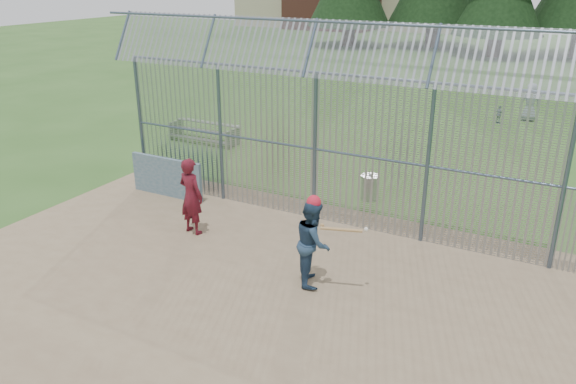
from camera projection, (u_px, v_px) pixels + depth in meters
The scene contains 11 objects.
ground at pixel (246, 274), 12.65m from camera, with size 120.00×120.00×0.00m, color #2D511E.
dirt_infield at pixel (234, 284), 12.23m from camera, with size 14.00×10.00×0.02m, color #756047.
dugout_wall at pixel (167, 177), 16.81m from camera, with size 2.50×0.12×1.20m, color #38566B.
batter at pixel (313, 242), 11.98m from camera, with size 0.92×0.72×1.90m, color navy.
onlooker at pixel (191, 196), 14.29m from camera, with size 0.74×0.48×2.02m, color maroon.
bg_kid_standing at pixel (530, 102), 25.34m from camera, with size 0.85×0.55×1.73m, color slate.
bg_kid_seated at pixel (499, 115), 25.05m from camera, with size 0.47×0.20×0.81m, color slate.
batting_gear at pixel (318, 206), 11.60m from camera, with size 1.34×0.46×0.61m.
trash_can at pixel (370, 187), 16.69m from camera, with size 0.56×0.56×0.82m.
bleacher at pixel (204, 132), 22.34m from camera, with size 3.00×0.95×0.72m.
backstop_fence at pixel (380, 146), 13.81m from camera, with size 20.09×0.81×5.30m.
Camera 1 is at (6.05, -9.34, 6.36)m, focal length 35.00 mm.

